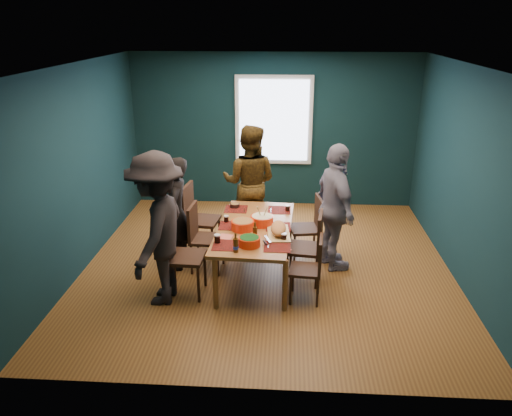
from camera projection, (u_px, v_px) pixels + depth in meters
The scene contains 26 objects.
room at pixel (269, 165), 6.73m from camera, with size 5.01×5.01×2.71m.
dining_table at pixel (255, 231), 6.48m from camera, with size 1.02×1.90×0.70m.
chair_left_far at pixel (195, 214), 7.17m from camera, with size 0.52×0.52×1.02m.
chair_left_mid at pixel (200, 233), 6.68m from camera, with size 0.45×0.45×0.92m.
chair_left_near at pixel (177, 249), 6.06m from camera, with size 0.48×0.48×1.03m.
chair_right_far at pixel (311, 223), 7.02m from camera, with size 0.47×0.47×0.90m.
chair_right_mid at pixel (311, 242), 6.34m from camera, with size 0.48×0.48×0.95m.
chair_right_near at pixel (312, 264), 5.94m from camera, with size 0.41×0.41×0.83m.
person_far_left at pixel (176, 214), 6.67m from camera, with size 0.56×0.37×1.55m, color black.
person_back at pixel (250, 182), 7.59m from camera, with size 0.86×0.67×1.77m, color black.
person_right at pixel (335, 208), 6.61m from camera, with size 1.02×0.42×1.74m, color silver.
person_near_left at pixel (157, 229), 5.80m from camera, with size 1.20×0.69×1.85m, color black.
bowl_salad at pixel (243, 225), 6.34m from camera, with size 0.29×0.29×0.12m.
bowl_dumpling at pixel (262, 220), 6.49m from camera, with size 0.30×0.30×0.28m.
bowl_herbs at pixel (249, 241), 5.89m from camera, with size 0.26×0.26×0.11m.
cutting_board at pixel (278, 229), 6.20m from camera, with size 0.34×0.67×0.15m.
small_bowl at pixel (235, 205), 7.10m from camera, with size 0.14×0.14×0.06m.
beer_bottle_a at pixel (236, 245), 5.73m from camera, with size 0.06×0.06×0.23m.
beer_bottle_b at pixel (255, 233), 6.06m from camera, with size 0.06×0.06×0.22m.
cola_glass_a at pixel (217, 238), 5.97m from camera, with size 0.08×0.08×0.11m.
cola_glass_b at pixel (284, 237), 6.03m from camera, with size 0.07×0.07×0.09m.
cola_glass_c at pixel (288, 208), 6.95m from camera, with size 0.06×0.06×0.09m.
cola_glass_d at pixel (226, 219), 6.58m from camera, with size 0.06×0.06×0.09m.
napkin_a at pixel (285, 225), 6.48m from camera, with size 0.12×0.12×0.00m, color #DE6A5D.
napkin_b at pixel (226, 237), 6.15m from camera, with size 0.16×0.16×0.00m, color #DE6A5D.
napkin_c at pixel (284, 249), 5.81m from camera, with size 0.13×0.13×0.00m, color #DE6A5D.
Camera 1 is at (0.24, -6.22, 3.24)m, focal length 35.00 mm.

